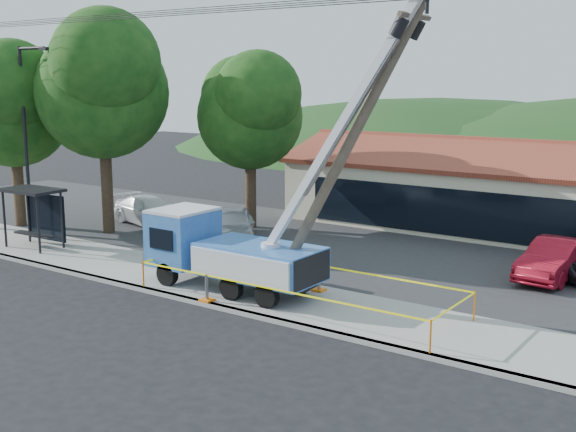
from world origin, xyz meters
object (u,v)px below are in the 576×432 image
at_px(bus_shelter, 36,204).
at_px(car_red, 553,281).
at_px(leaning_pole, 350,142).
at_px(car_white, 150,226).
at_px(car_silver, 234,245).
at_px(utility_truck, 230,247).

bearing_deg(bus_shelter, car_red, 19.54).
bearing_deg(leaning_pole, car_white, 157.83).
bearing_deg(car_red, car_silver, -165.84).
distance_m(utility_truck, car_silver, 7.66).
xyz_separation_m(bus_shelter, car_white, (0.31, 6.59, -2.09)).
height_order(utility_truck, bus_shelter, utility_truck).
relative_size(utility_truck, car_red, 2.35).
bearing_deg(bus_shelter, car_white, 85.22).
relative_size(bus_shelter, car_white, 0.56).
bearing_deg(utility_truck, car_red, 42.06).
distance_m(leaning_pole, car_red, 10.63).
height_order(utility_truck, leaning_pole, utility_truck).
bearing_deg(car_white, utility_truck, -108.37).
bearing_deg(leaning_pole, car_red, 60.57).
distance_m(leaning_pole, car_white, 17.78).
bearing_deg(car_silver, car_red, -28.35).
height_order(car_silver, car_red, car_silver).
distance_m(leaning_pole, bus_shelter, 16.32).
relative_size(leaning_pole, bus_shelter, 3.61).
relative_size(utility_truck, car_white, 2.17).
height_order(leaning_pole, car_white, leaning_pole).
xyz_separation_m(bus_shelter, car_silver, (6.62, 5.73, -2.09)).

